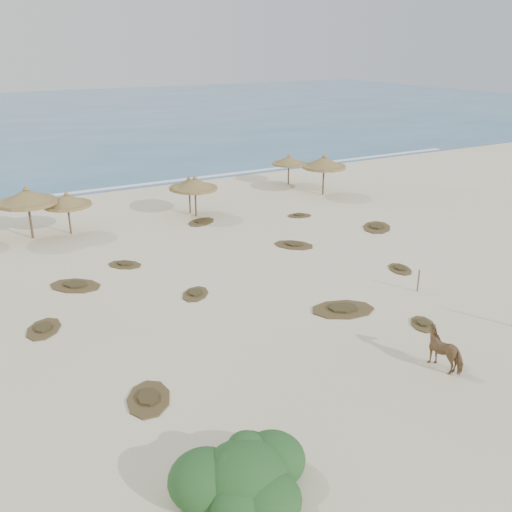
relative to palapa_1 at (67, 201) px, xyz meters
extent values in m
plane|color=beige|center=(5.57, -16.13, -2.03)|extent=(160.00, 160.00, 0.00)
cube|color=#2C5984|center=(5.57, 58.87, -2.03)|extent=(200.00, 100.00, 0.01)
cube|color=white|center=(5.57, 9.87, -2.03)|extent=(70.00, 0.60, 0.01)
cylinder|color=#503A29|center=(0.00, 0.00, -1.05)|extent=(0.11, 0.11, 1.96)
cylinder|color=olive|center=(0.00, 0.00, -0.24)|extent=(3.56, 3.56, 0.17)
cone|color=olive|center=(0.00, 0.00, 0.07)|extent=(3.44, 3.44, 0.70)
cone|color=olive|center=(0.00, 0.00, 0.48)|extent=(0.34, 0.34, 0.21)
cylinder|color=#503A29|center=(-2.13, 0.28, -0.85)|extent=(0.13, 0.13, 2.36)
cylinder|color=olive|center=(-2.13, 0.28, 0.12)|extent=(3.98, 3.98, 0.20)
cone|color=olive|center=(-2.13, 0.28, 0.49)|extent=(3.85, 3.85, 0.84)
cone|color=olive|center=(-2.13, 0.28, 1.00)|extent=(0.40, 0.40, 0.25)
cylinder|color=#503A29|center=(8.03, -0.32, -1.01)|extent=(0.12, 0.12, 2.04)
cylinder|color=olive|center=(8.03, -0.32, -0.16)|extent=(3.63, 3.63, 0.18)
cone|color=olive|center=(8.03, -0.32, 0.16)|extent=(3.50, 3.50, 0.73)
cone|color=olive|center=(8.03, -0.32, 0.59)|extent=(0.35, 0.35, 0.21)
cylinder|color=#503A29|center=(7.96, 0.49, -1.08)|extent=(0.11, 0.11, 1.89)
cylinder|color=olive|center=(7.96, 0.49, -0.30)|extent=(3.33, 3.33, 0.16)
cone|color=olive|center=(7.96, 0.49, 0.00)|extent=(3.22, 3.22, 0.68)
cone|color=olive|center=(7.96, 0.49, 0.40)|extent=(0.32, 0.32, 0.20)
cylinder|color=#503A29|center=(18.11, 4.23, -1.12)|extent=(0.10, 0.10, 1.83)
cylinder|color=olive|center=(18.11, 4.23, -0.36)|extent=(3.01, 3.01, 0.16)
cone|color=olive|center=(18.11, 4.23, -0.07)|extent=(2.91, 2.91, 0.65)
cone|color=olive|center=(18.11, 4.23, 0.32)|extent=(0.31, 0.31, 0.19)
cylinder|color=#503A29|center=(18.65, 0.23, -0.89)|extent=(0.13, 0.13, 2.29)
cylinder|color=olive|center=(18.65, 0.23, 0.06)|extent=(3.78, 3.78, 0.20)
cone|color=olive|center=(18.65, 0.23, 0.42)|extent=(3.66, 3.66, 0.82)
cone|color=olive|center=(18.65, 0.23, 0.91)|extent=(0.39, 0.39, 0.24)
imported|color=olive|center=(8.17, -21.70, -1.34)|extent=(1.00, 1.74, 1.39)
cylinder|color=brown|center=(12.06, -16.41, -1.50)|extent=(0.09, 0.09, 1.06)
ellipsoid|color=#2B5825|center=(-0.90, -23.65, -1.42)|extent=(2.22, 2.22, 1.66)
ellipsoid|color=#2B5825|center=(0.10, -23.32, -1.53)|extent=(1.78, 1.78, 1.33)
ellipsoid|color=#2B5825|center=(-1.79, -23.21, -1.48)|extent=(1.89, 1.89, 1.42)
ellipsoid|color=#2B5825|center=(-0.68, -24.43, -1.59)|extent=(1.66, 1.66, 1.25)
ellipsoid|color=#2B5825|center=(-1.34, -24.21, -1.61)|extent=(1.55, 1.55, 1.17)
ellipsoid|color=#2B5825|center=(-0.23, -22.65, -1.64)|extent=(1.33, 1.33, 1.00)
ellipsoid|color=#2B5825|center=(-0.57, -23.10, -1.03)|extent=(1.00, 1.00, 0.75)
ellipsoid|color=#2B5825|center=(-1.23, -23.54, -0.98)|extent=(0.89, 0.89, 0.67)
camera|label=1|loc=(-6.23, -33.70, 8.81)|focal=40.00mm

